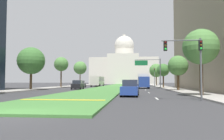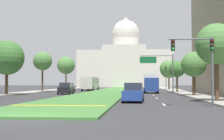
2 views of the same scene
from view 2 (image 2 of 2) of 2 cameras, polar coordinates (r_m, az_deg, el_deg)
The scene contains 24 objects.
ground_plane at distance 74.52m, azimuth 0.56°, elevation -3.66°, with size 262.11×262.11×0.00m, color #333335.
grass_median at distance 68.58m, azimuth 0.18°, elevation -3.72°, with size 7.50×107.22×0.14m, color #427A38.
median_curb_nose at distance 22.72m, azimuth -9.65°, elevation -6.37°, with size 6.75×0.50×0.04m, color gold.
lane_dashes_right at distance 45.52m, azimuth 7.47°, elevation -4.51°, with size 0.16×39.25×0.01m.
sidewalk_left at distance 65.31m, azimuth -12.28°, elevation -3.74°, with size 4.00×107.22×0.15m, color #9E9991.
sidewalk_right at distance 62.89m, azimuth 12.21°, elevation -3.80°, with size 4.00×107.22×0.15m, color #9E9991.
capitol_building at distance 133.28m, azimuth 2.49°, elevation 0.91°, with size 37.59×29.57×29.51m.
traffic_light_near_right at distance 24.39m, azimuth 15.76°, elevation 2.52°, with size 3.34×0.35×5.20m.
traffic_light_far_right at distance 64.64m, azimuth 9.76°, elevation -0.90°, with size 0.28×0.35×5.20m.
overhead_guide_sign at distance 53.28m, azimuth 8.73°, elevation 0.82°, with size 5.61×0.20×6.50m.
street_tree_right_near at distance 29.97m, azimuth 18.37°, elevation 4.42°, with size 3.76×3.76×7.14m.
street_tree_left_mid at distance 46.34m, azimuth -18.52°, elevation 2.11°, with size 4.85×4.85×7.69m.
street_tree_right_mid at distance 42.56m, azimuth 14.60°, elevation 0.95°, with size 3.31×3.31×5.84m.
street_tree_left_far at distance 59.59m, azimuth -12.47°, elevation 1.55°, with size 3.48×3.48×7.50m.
street_tree_right_far at distance 56.56m, azimuth 11.70°, elevation 0.15°, with size 2.91×2.91×5.64m.
street_tree_left_distant at distance 79.58m, azimuth -8.34°, elevation 0.83°, with size 4.44×4.44×8.32m.
street_tree_right_distant at distance 77.52m, azimuth 10.27°, elevation 0.18°, with size 4.43×4.43×7.30m.
sedan_lead_stopped at distance 28.98m, azimuth 3.91°, elevation -4.19°, with size 2.02×4.44×1.77m.
sedan_midblock at distance 48.87m, azimuth -8.38°, elevation -3.38°, with size 2.17×4.34×1.79m.
sedan_distant at distance 59.62m, azimuth -7.96°, elevation -3.21°, with size 2.05×4.45×1.72m.
sedan_far_horizon at distance 73.25m, azimuth 6.73°, elevation -3.06°, with size 2.16×4.60×1.67m.
sedan_very_far at distance 83.68m, azimuth -4.25°, elevation -2.95°, with size 2.16×4.76×1.74m.
box_truck_delivery at distance 54.13m, azimuth 7.08°, elevation -2.39°, with size 2.40×6.40×3.20m.
city_bus at distance 70.12m, azimuth -3.97°, elevation -2.30°, with size 2.62×11.00×2.95m.
Camera 2 is at (5.70, -14.71, 1.79)m, focal length 50.44 mm.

